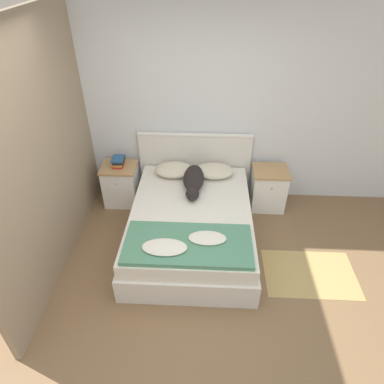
# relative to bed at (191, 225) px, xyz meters

# --- Properties ---
(ground_plane) EXTENTS (16.00, 16.00, 0.00)m
(ground_plane) POSITION_rel_bed_xyz_m (-0.05, -1.08, -0.24)
(ground_plane) COLOR brown
(wall_back) EXTENTS (9.00, 0.06, 2.55)m
(wall_back) POSITION_rel_bed_xyz_m (-0.05, 1.05, 1.03)
(wall_back) COLOR silver
(wall_back) RESTS_ON ground_plane
(wall_side_left) EXTENTS (0.06, 3.10, 2.55)m
(wall_side_left) POSITION_rel_bed_xyz_m (-1.43, -0.03, 1.03)
(wall_side_left) COLOR gray
(wall_side_left) RESTS_ON ground_plane
(bed) EXTENTS (1.43, 1.91, 0.49)m
(bed) POSITION_rel_bed_xyz_m (0.00, 0.00, 0.00)
(bed) COLOR silver
(bed) RESTS_ON ground_plane
(headboard) EXTENTS (1.51, 0.06, 0.97)m
(headboard) POSITION_rel_bed_xyz_m (-0.00, 0.98, 0.26)
(headboard) COLOR silver
(headboard) RESTS_ON ground_plane
(nightstand_left) EXTENTS (0.46, 0.42, 0.58)m
(nightstand_left) POSITION_rel_bed_xyz_m (-1.00, 0.75, 0.05)
(nightstand_left) COLOR white
(nightstand_left) RESTS_ON ground_plane
(nightstand_right) EXTENTS (0.46, 0.42, 0.58)m
(nightstand_right) POSITION_rel_bed_xyz_m (1.00, 0.75, 0.05)
(nightstand_right) COLOR white
(nightstand_right) RESTS_ON ground_plane
(pillow_left) EXTENTS (0.50, 0.36, 0.14)m
(pillow_left) POSITION_rel_bed_xyz_m (-0.26, 0.72, 0.32)
(pillow_left) COLOR beige
(pillow_left) RESTS_ON bed
(pillow_right) EXTENTS (0.50, 0.36, 0.14)m
(pillow_right) POSITION_rel_bed_xyz_m (0.26, 0.72, 0.32)
(pillow_right) COLOR beige
(pillow_right) RESTS_ON bed
(quilt) EXTENTS (1.28, 0.61, 0.08)m
(quilt) POSITION_rel_bed_xyz_m (-0.01, -0.61, 0.28)
(quilt) COLOR #4C8466
(quilt) RESTS_ON bed
(dog) EXTENTS (0.26, 0.81, 0.17)m
(dog) POSITION_rel_bed_xyz_m (0.01, 0.47, 0.33)
(dog) COLOR black
(dog) RESTS_ON bed
(book_stack) EXTENTS (0.17, 0.24, 0.11)m
(book_stack) POSITION_rel_bed_xyz_m (-1.00, 0.78, 0.39)
(book_stack) COLOR #AD2D28
(book_stack) RESTS_ON nightstand_left
(rug) EXTENTS (1.00, 0.68, 0.00)m
(rug) POSITION_rel_bed_xyz_m (1.34, -0.47, -0.24)
(rug) COLOR tan
(rug) RESTS_ON ground_plane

